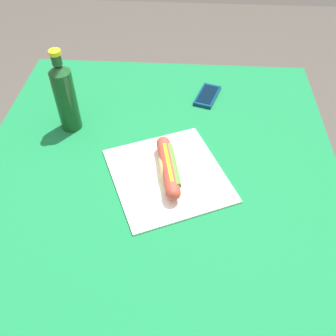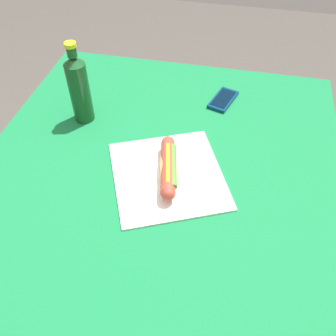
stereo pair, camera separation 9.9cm
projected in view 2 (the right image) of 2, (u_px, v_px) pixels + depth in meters
ground_plane at (161, 296)px, 1.57m from camera, size 6.00×6.00×0.00m
dining_table at (158, 203)px, 1.11m from camera, size 1.16×1.01×0.76m
paper_wrapper at (168, 175)px, 1.01m from camera, size 0.40×0.39×0.01m
hot_dog at (168, 167)px, 0.99m from camera, size 0.22×0.08×0.05m
cell_phone at (223, 100)px, 1.24m from camera, size 0.14×0.10×0.01m
soda_bottle at (79, 88)px, 1.10m from camera, size 0.06×0.06×0.26m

